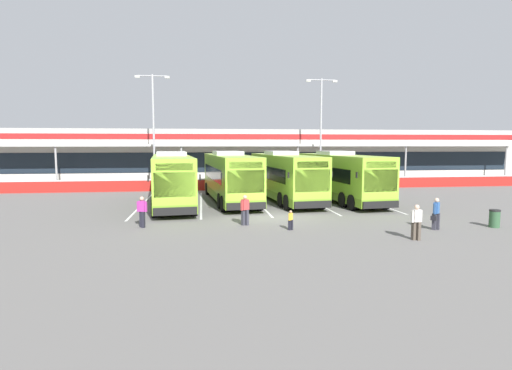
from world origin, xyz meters
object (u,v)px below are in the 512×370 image
at_px(coach_bus_centre, 284,177).
at_px(pedestrian_in_dark_coat, 416,221).
at_px(lamp_post_west, 153,124).
at_px(litter_bin, 495,218).
at_px(lamp_post_centre, 321,125).
at_px(coach_bus_right_centre, 340,177).
at_px(coach_bus_leftmost, 172,180).
at_px(pedestrian_child, 291,219).
at_px(pedestrian_near_bin, 142,211).
at_px(pedestrian_approaching_bus, 245,209).
at_px(pedestrian_with_handbag, 436,213).
at_px(coach_bus_left_centre, 230,178).

xyz_separation_m(coach_bus_centre, pedestrian_in_dark_coat, (3.26, -13.65, -0.91)).
xyz_separation_m(lamp_post_west, litter_bin, (19.68, -21.85, -5.82)).
xyz_separation_m(pedestrian_in_dark_coat, lamp_post_centre, (2.73, 24.26, 5.42)).
distance_m(coach_bus_right_centre, litter_bin, 11.94).
distance_m(coach_bus_leftmost, pedestrian_child, 11.45).
bearing_deg(coach_bus_leftmost, pedestrian_near_bin, -97.54).
height_order(coach_bus_centre, lamp_post_west, lamp_post_west).
relative_size(coach_bus_right_centre, pedestrian_child, 12.28).
relative_size(coach_bus_leftmost, pedestrian_approaching_bus, 7.61).
distance_m(pedestrian_near_bin, lamp_post_west, 20.23).
distance_m(pedestrian_with_handbag, litter_bin, 3.41).
relative_size(pedestrian_with_handbag, pedestrian_near_bin, 1.00).
distance_m(coach_bus_right_centre, pedestrian_near_bin, 16.07).
height_order(pedestrian_with_handbag, lamp_post_west, lamp_post_west).
bearing_deg(pedestrian_near_bin, lamp_post_centre, 52.04).
relative_size(lamp_post_centre, litter_bin, 11.83).
distance_m(coach_bus_leftmost, lamp_post_west, 12.84).
xyz_separation_m(coach_bus_left_centre, pedestrian_approaching_bus, (0.16, -9.19, -0.91)).
bearing_deg(coach_bus_centre, lamp_post_centre, 60.54).
bearing_deg(coach_bus_leftmost, pedestrian_in_dark_coat, -46.39).
bearing_deg(pedestrian_child, coach_bus_leftmost, 124.79).
relative_size(coach_bus_leftmost, pedestrian_with_handbag, 7.61).
height_order(pedestrian_near_bin, litter_bin, pedestrian_near_bin).
height_order(coach_bus_leftmost, litter_bin, coach_bus_leftmost).
bearing_deg(coach_bus_centre, lamp_post_west, 136.48).
bearing_deg(pedestrian_with_handbag, coach_bus_leftmost, 143.36).
distance_m(lamp_post_west, lamp_post_centre, 16.88).
relative_size(pedestrian_with_handbag, pedestrian_child, 1.61).
xyz_separation_m(pedestrian_child, lamp_post_centre, (7.87, 21.39, 5.75)).
bearing_deg(coach_bus_centre, coach_bus_leftmost, -170.30).
relative_size(coach_bus_left_centre, litter_bin, 13.26).
bearing_deg(pedestrian_in_dark_coat, lamp_post_centre, 83.58).
height_order(coach_bus_leftmost, pedestrian_child, coach_bus_leftmost).
relative_size(coach_bus_centre, pedestrian_approaching_bus, 7.61).
height_order(coach_bus_leftmost, lamp_post_centre, lamp_post_centre).
height_order(pedestrian_child, pedestrian_approaching_bus, pedestrian_approaching_bus).
bearing_deg(pedestrian_with_handbag, lamp_post_west, 126.50).
relative_size(pedestrian_with_handbag, pedestrian_approaching_bus, 1.00).
bearing_deg(coach_bus_right_centre, pedestrian_near_bin, -147.93).
relative_size(coach_bus_leftmost, lamp_post_west, 1.12).
xyz_separation_m(coach_bus_centre, pedestrian_with_handbag, (5.41, -11.69, -0.93)).
relative_size(lamp_post_west, litter_bin, 11.83).
distance_m(pedestrian_near_bin, pedestrian_approaching_bus, 5.36).
bearing_deg(pedestrian_with_handbag, coach_bus_centre, 114.86).
height_order(pedestrian_in_dark_coat, pedestrian_near_bin, same).
xyz_separation_m(coach_bus_leftmost, coach_bus_right_centre, (12.58, 0.85, 0.00)).
distance_m(pedestrian_child, pedestrian_near_bin, 7.70).
relative_size(coach_bus_left_centre, pedestrian_approaching_bus, 7.61).
distance_m(coach_bus_right_centre, pedestrian_approaching_bus, 11.99).
xyz_separation_m(pedestrian_in_dark_coat, pedestrian_child, (-5.14, 2.87, -0.33)).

